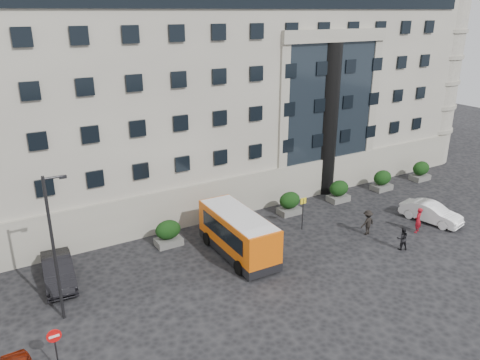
% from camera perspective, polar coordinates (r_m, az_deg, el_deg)
% --- Properties ---
extents(ground, '(120.00, 120.00, 0.00)m').
position_cam_1_polar(ground, '(28.99, 5.00, -12.18)').
color(ground, black).
rests_on(ground, ground).
extents(civic_building, '(44.00, 24.00, 18.00)m').
position_cam_1_polar(civic_building, '(46.99, -4.57, 12.09)').
color(civic_building, gray).
rests_on(civic_building, ground).
extents(entrance_column, '(1.80, 1.80, 13.00)m').
position_cam_1_polar(entrance_column, '(41.12, 10.58, 7.14)').
color(entrance_column, black).
rests_on(entrance_column, ground).
extents(hedge_a, '(1.80, 1.26, 1.84)m').
position_cam_1_polar(hedge_a, '(32.87, -8.74, -6.39)').
color(hedge_a, '#555552').
rests_on(hedge_a, ground).
extents(hedge_b, '(1.80, 1.26, 1.84)m').
position_cam_1_polar(hedge_b, '(34.90, -0.82, -4.52)').
color(hedge_b, '#555552').
rests_on(hedge_b, ground).
extents(hedge_c, '(1.80, 1.26, 1.84)m').
position_cam_1_polar(hedge_c, '(37.55, 6.07, -2.80)').
color(hedge_c, '#555552').
rests_on(hedge_c, ground).
extents(hedge_d, '(1.80, 1.26, 1.84)m').
position_cam_1_polar(hedge_d, '(40.69, 11.96, -1.30)').
color(hedge_d, '#555552').
rests_on(hedge_d, ground).
extents(hedge_e, '(1.80, 1.26, 1.84)m').
position_cam_1_polar(hedge_e, '(44.23, 16.95, -0.02)').
color(hedge_e, '#555552').
rests_on(hedge_e, ground).
extents(hedge_f, '(1.80, 1.26, 1.84)m').
position_cam_1_polar(hedge_f, '(48.07, 21.17, 1.07)').
color(hedge_f, '#555552').
rests_on(hedge_f, ground).
extents(street_lamp, '(1.16, 0.18, 8.00)m').
position_cam_1_polar(street_lamp, '(25.40, -21.71, -7.30)').
color(street_lamp, '#262628').
rests_on(street_lamp, ground).
extents(bus_stop_sign, '(0.50, 0.08, 2.52)m').
position_cam_1_polar(bus_stop_sign, '(34.70, 7.68, -3.41)').
color(bus_stop_sign, '#262628').
rests_on(bus_stop_sign, ground).
extents(no_entry_sign, '(0.64, 0.16, 2.32)m').
position_cam_1_polar(no_entry_sign, '(23.25, -21.64, -17.91)').
color(no_entry_sign, '#262628').
rests_on(no_entry_sign, ground).
extents(minibus, '(2.78, 7.06, 2.93)m').
position_cam_1_polar(minibus, '(31.02, -0.25, -6.40)').
color(minibus, '#D5550A').
rests_on(minibus, ground).
extents(red_truck, '(3.50, 6.07, 3.08)m').
position_cam_1_polar(red_truck, '(39.93, -25.14, -2.26)').
color(red_truck, maroon).
rests_on(red_truck, ground).
extents(parked_car_b, '(2.11, 4.94, 1.58)m').
position_cam_1_polar(parked_car_b, '(30.34, -21.28, -10.31)').
color(parked_car_b, black).
rests_on(parked_car_b, ground).
extents(white_taxi, '(2.54, 4.84, 1.52)m').
position_cam_1_polar(white_taxi, '(38.92, 22.26, -3.70)').
color(white_taxi, white).
rests_on(white_taxi, ground).
extents(pedestrian_a, '(0.83, 0.70, 1.92)m').
position_cam_1_polar(pedestrian_a, '(36.68, 20.88, -4.60)').
color(pedestrian_a, maroon).
rests_on(pedestrian_a, ground).
extents(pedestrian_b, '(0.99, 0.90, 1.64)m').
position_cam_1_polar(pedestrian_b, '(33.83, 19.17, -6.75)').
color(pedestrian_b, black).
rests_on(pedestrian_b, ground).
extents(pedestrian_c, '(1.26, 0.78, 1.88)m').
position_cam_1_polar(pedestrian_c, '(35.22, 15.28, -5.01)').
color(pedestrian_c, black).
rests_on(pedestrian_c, ground).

